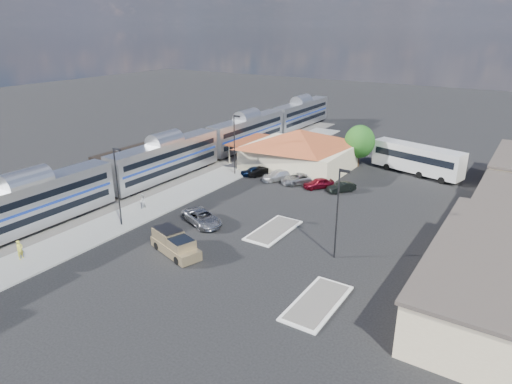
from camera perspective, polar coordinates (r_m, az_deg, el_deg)
The scene contains 23 objects.
ground at distance 50.45m, azimuth -2.89°, elevation -4.66°, with size 280.00×280.00×0.00m, color black.
railbed at distance 69.04m, azimuth -13.33°, elevation 1.83°, with size 16.00×100.00×0.12m, color #4C4944.
platform at distance 61.72m, azimuth -8.76°, elevation -0.02°, with size 5.50×92.00×0.18m, color gray.
passenger_train at distance 66.80m, azimuth -11.15°, elevation 3.91°, with size 3.00×104.00×5.55m.
freight_cars at distance 70.89m, azimuth -14.91°, elevation 3.75°, with size 2.80×46.00×4.00m.
station_depot at distance 71.03m, azimuth 5.33°, elevation 5.40°, with size 18.35×12.24×6.20m.
traffic_island_south at distance 49.95m, azimuth 2.20°, elevation -4.78°, with size 3.30×7.50×0.21m.
traffic_island_north at distance 38.17m, azimuth 7.65°, elevation -13.54°, with size 3.30×7.50×0.21m.
lamp_plat_s at distance 51.39m, azimuth -16.92°, elevation 1.34°, with size 1.08×0.25×9.00m.
lamp_plat_n at distance 67.04m, azimuth -2.66°, elevation 6.52°, with size 1.08×0.25×9.00m.
lamp_lot at distance 42.96m, azimuth 10.27°, elevation -1.79°, with size 1.08×0.25×9.00m.
tree_depot at distance 73.26m, azimuth 12.83°, elevation 6.16°, with size 4.71×4.71×6.63m.
pickup_truck at distance 45.53m, azimuth -10.05°, elevation -6.46°, with size 6.49×3.95×2.11m.
suv at distance 51.65m, azimuth -6.75°, elevation -3.20°, with size 2.65×5.74×1.60m, color #929499.
coach_bus at distance 72.09m, azimuth 19.51°, elevation 4.02°, with size 13.89×6.30×4.36m.
person_a at distance 48.98m, azimuth -27.43°, elevation -6.42°, with size 0.70×0.46×1.92m, color #E2DA46.
person_b at distance 56.94m, azimuth -14.02°, elevation -1.10°, with size 0.88×0.69×1.81m, color silver.
parked_car_a at distance 68.01m, azimuth -0.32°, elevation 2.64°, with size 1.55×3.86×1.32m, color #0B1938.
parked_car_b at distance 67.71m, azimuth 0.56°, elevation 2.58°, with size 1.44×4.13×1.36m, color black.
parked_car_c at distance 65.88m, azimuth 2.78°, elevation 2.10°, with size 2.07×5.09×1.48m, color silver.
parked_car_d at distance 64.69m, azimuth 5.37°, elevation 1.69°, with size 2.46×5.34×1.48m, color gray.
parked_car_e at distance 63.12m, azimuth 7.82°, elevation 1.10°, with size 1.71×4.25×1.45m, color maroon.
parked_car_f at distance 62.23m, azimuth 10.60°, elevation 0.59°, with size 1.40×4.02×1.32m, color black.
Camera 1 is at (26.78, -37.12, 21.21)m, focal length 32.00 mm.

